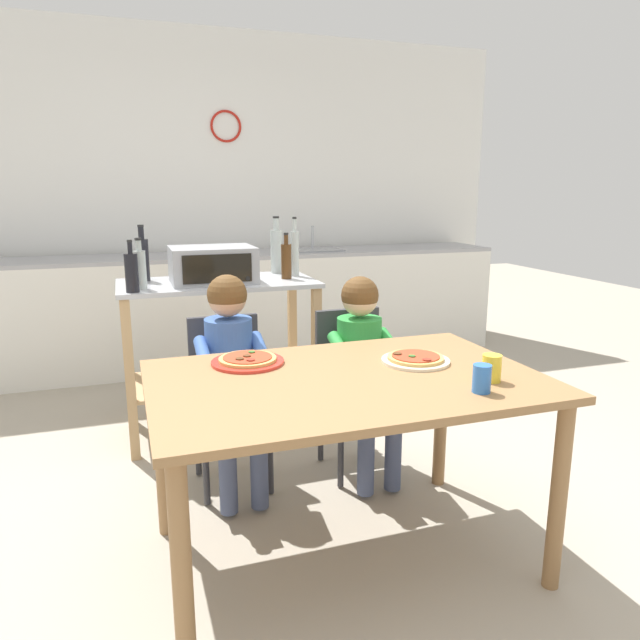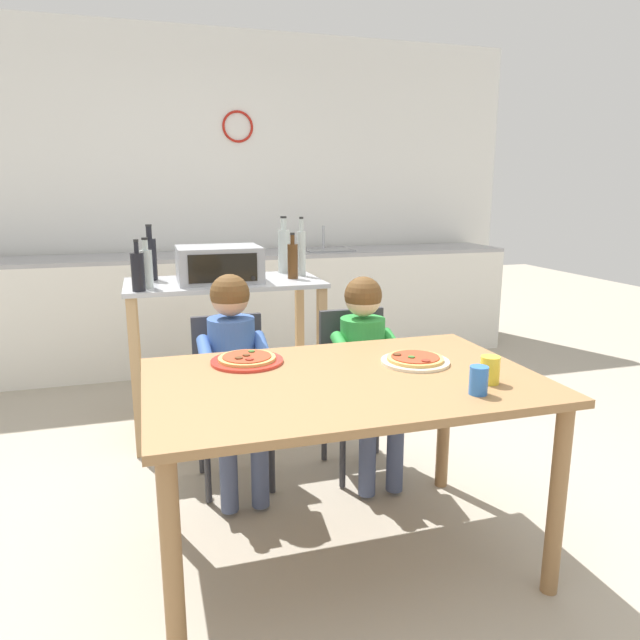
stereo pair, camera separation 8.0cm
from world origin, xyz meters
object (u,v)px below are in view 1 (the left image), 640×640
Objects in this scene: kitchen_island_cart at (220,332)px; dining_chair_right at (354,378)px; child_in_green_shirt at (364,354)px; bottle_tall_green_wine at (286,260)px; bottle_squat_spirits at (143,258)px; drinking_cup_blue at (482,379)px; bottle_dark_olive_oil at (132,272)px; bottle_brown_beer at (295,252)px; bottle_slim_sauce at (140,268)px; pizza_plate_cream at (415,359)px; bottle_clear_vinegar at (277,250)px; dining_table at (346,400)px; drinking_cup_yellow at (492,368)px; toaster_oven at (213,265)px; dining_chair_left at (228,388)px; child_in_blue_striped_shirt at (232,360)px; pizza_plate_red_rimmed at (248,360)px.

dining_chair_right is (0.57, -0.68, -0.13)m from kitchen_island_cart.
bottle_tall_green_wine is at bearing 102.46° from child_in_green_shirt.
drinking_cup_blue is (1.01, -1.87, -0.24)m from bottle_squat_spirits.
bottle_brown_beer is at bearing 16.38° from bottle_dark_olive_oil.
pizza_plate_cream is (1.00, -1.19, -0.26)m from bottle_slim_sauce.
bottle_squat_spirits reaches higher than bottle_tall_green_wine.
bottle_clear_vinegar is 1.32× the size of bottle_dark_olive_oil.
dining_chair_right is (0.17, -0.65, -0.53)m from bottle_tall_green_wine.
drinking_cup_blue is (0.21, -1.93, -0.25)m from bottle_clear_vinegar.
dining_chair_right reaches higher than dining_table.
bottle_tall_green_wine is 1.33m from pizza_plate_cream.
bottle_squat_spirits reaches higher than dining_table.
bottle_clear_vinegar is at bearing 99.47° from drinking_cup_yellow.
toaster_oven is at bearing 101.15° from dining_table.
bottle_squat_spirits is 1.18× the size of pizza_plate_cream.
kitchen_island_cart is 4.08× the size of pizza_plate_cream.
dining_chair_left is at bearing 132.76° from pizza_plate_cream.
child_in_green_shirt is (0.33, 0.60, -0.01)m from dining_table.
bottle_dark_olive_oil is 0.27× the size of child_in_green_shirt.
child_in_blue_striped_shirt is (-0.64, -0.08, 0.18)m from dining_chair_right.
bottle_brown_beer reaches higher than dining_chair_right.
child_in_green_shirt is (0.17, -0.77, -0.37)m from bottle_tall_green_wine.
toaster_oven reaches higher than pizza_plate_cream.
bottle_brown_beer is at bearing 98.04° from drinking_cup_yellow.
kitchen_island_cart reaches higher than pizza_plate_red_rimmed.
dining_table is (-0.16, -1.38, -0.36)m from bottle_tall_green_wine.
child_in_blue_striped_shirt is 0.86m from pizza_plate_cream.
kitchen_island_cart is 3.15× the size of bottle_clear_vinegar.
bottle_tall_green_wine is at bearing -91.80° from bottle_clear_vinegar.
child_in_green_shirt is 3.66× the size of pizza_plate_cream.
dining_chair_right is 2.99× the size of pizza_plate_cream.
bottle_brown_beer reaches higher than child_in_green_shirt.
dining_chair_left is (0.33, -0.79, -0.56)m from bottle_squat_spirits.
dining_table is at bearing -62.36° from bottle_slim_sauce.
kitchen_island_cart is 0.66m from bottle_brown_beer.
bottle_dark_olive_oil is 1.54m from pizza_plate_cream.
bottle_dark_olive_oil is (-0.95, -0.28, -0.04)m from bottle_brown_beer.
bottle_clear_vinegar is 0.81m from bottle_squat_spirits.
bottle_brown_beer is 0.88m from bottle_squat_spirits.
bottle_tall_green_wine is at bearing 97.33° from drinking_cup_blue.
toaster_oven reaches higher than dining_table.
bottle_clear_vinegar is 1.31× the size of bottle_slim_sauce.
dining_chair_left is (-0.55, -0.70, -0.57)m from bottle_brown_beer.
dining_table is at bearing -80.25° from kitchen_island_cart.
dining_chair_right is 8.36× the size of drinking_cup_blue.
pizza_plate_red_rimmed is (-0.04, -1.10, -0.25)m from toaster_oven.
bottle_clear_vinegar reaches higher than drinking_cup_yellow.
dining_table is (0.24, -1.41, 0.05)m from kitchen_island_cart.
dining_chair_left reaches higher than dining_table.
bottle_brown_beer is (0.48, 0.06, 0.44)m from kitchen_island_cart.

